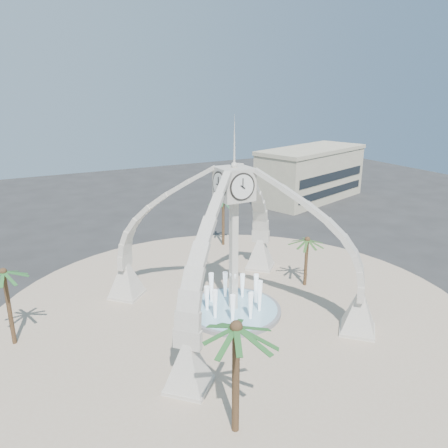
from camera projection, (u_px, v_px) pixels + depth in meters
name	position (u px, v px, depth m)	size (l,w,h in m)	color
ground	(233.00, 312.00, 36.64)	(140.00, 140.00, 0.00)	#282828
plaza	(233.00, 312.00, 36.63)	(40.00, 40.00, 0.06)	tan
clock_tower	(234.00, 240.00, 34.69)	(17.94, 17.94, 16.30)	beige
fountain	(233.00, 309.00, 36.56)	(8.00, 8.00, 3.62)	gray
building_ne	(311.00, 174.00, 72.25)	(21.87, 14.17, 8.60)	beige
palm_east	(307.00, 240.00, 40.27)	(3.87, 3.87, 5.26)	brown
palm_west	(3.00, 273.00, 30.49)	(3.99, 3.99, 6.41)	brown
palm_north	(223.00, 202.00, 50.64)	(3.88, 3.88, 6.08)	brown
palm_south	(236.00, 329.00, 22.17)	(4.76, 4.76, 7.29)	brown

